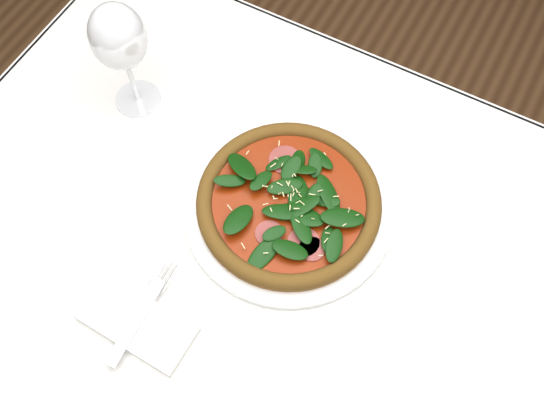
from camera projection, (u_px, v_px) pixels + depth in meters
The scene contains 7 objects.
ground at pixel (286, 363), 1.57m from camera, with size 6.00×6.00×0.00m, color brown.
dining_table at pixel (294, 280), 0.98m from camera, with size 1.21×0.81×0.75m.
plate at pixel (289, 206), 0.92m from camera, with size 0.32×0.32×0.01m.
pizza at pixel (289, 200), 0.91m from camera, with size 0.35×0.35×0.04m.
wine_glass at pixel (119, 39), 0.89m from camera, with size 0.09×0.09×0.21m.
napkin at pixel (137, 323), 0.84m from camera, with size 0.16×0.08×0.01m, color white.
fork at pixel (148, 302), 0.85m from camera, with size 0.03×0.17×0.00m.
Camera 1 is at (0.12, -0.30, 1.59)m, focal length 40.00 mm.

